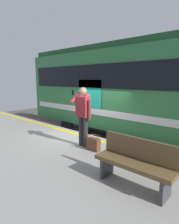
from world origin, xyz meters
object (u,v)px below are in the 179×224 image
object	(u,v)px
train_carriage	(157,88)
bench	(135,161)
passenger	(83,112)
handbag	(93,144)

from	to	relation	value
train_carriage	bench	xyz separation A→B (m)	(-1.42, 4.17, -1.17)
passenger	bench	distance (m)	2.44
train_carriage	passenger	distance (m)	3.43
passenger	handbag	world-z (taller)	passenger
passenger	handbag	distance (m)	0.96
handbag	bench	bearing A→B (deg)	154.82
train_carriage	passenger	size ratio (longest dim) A/B	6.86
handbag	bench	size ratio (longest dim) A/B	0.28
train_carriage	handbag	size ratio (longest dim) A/B	28.62
train_carriage	handbag	xyz separation A→B (m)	(0.33, 3.35, -1.46)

